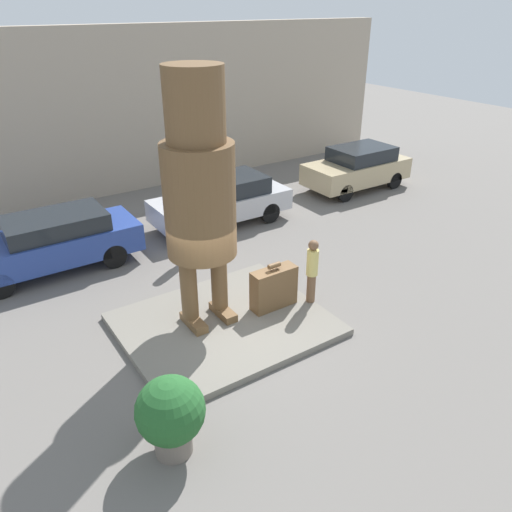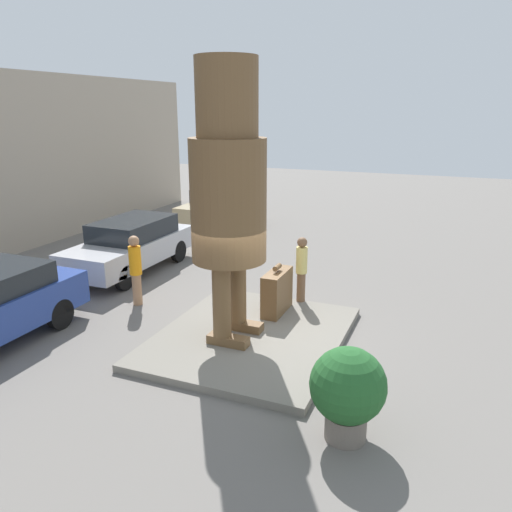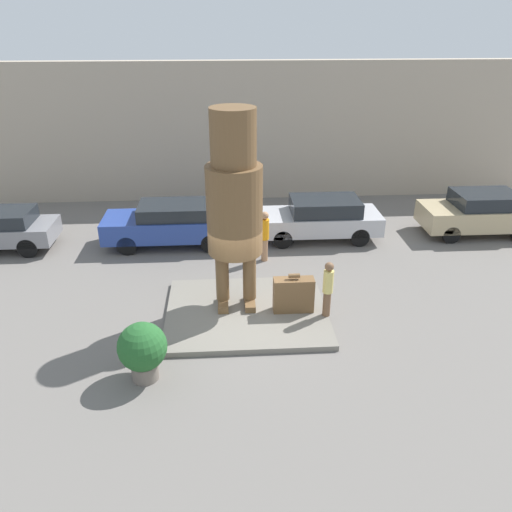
% 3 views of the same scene
% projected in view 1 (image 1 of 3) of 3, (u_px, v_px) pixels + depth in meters
% --- Properties ---
extents(ground_plane, '(60.00, 60.00, 0.00)m').
position_uv_depth(ground_plane, '(224.00, 327.00, 11.55)').
color(ground_plane, slate).
extents(pedestal, '(4.54, 3.78, 0.16)m').
position_uv_depth(pedestal, '(224.00, 324.00, 11.51)').
color(pedestal, slate).
rests_on(pedestal, ground_plane).
extents(building_backdrop, '(28.00, 0.60, 6.01)m').
position_uv_depth(building_backdrop, '(76.00, 118.00, 17.78)').
color(building_backdrop, tan).
rests_on(building_backdrop, ground_plane).
extents(statue_figure, '(1.50, 1.50, 5.56)m').
position_uv_depth(statue_figure, '(199.00, 184.00, 10.11)').
color(statue_figure, brown).
rests_on(statue_figure, pedestal).
extents(giant_suitcase, '(1.13, 0.40, 1.17)m').
position_uv_depth(giant_suitcase, '(274.00, 288.00, 11.82)').
color(giant_suitcase, brown).
rests_on(giant_suitcase, pedestal).
extents(tourist, '(0.28, 0.28, 1.64)m').
position_uv_depth(tourist, '(312.00, 269.00, 11.84)').
color(tourist, brown).
rests_on(tourist, pedestal).
extents(parked_car_blue, '(4.79, 1.79, 1.59)m').
position_uv_depth(parked_car_blue, '(51.00, 242.00, 13.63)').
color(parked_car_blue, '#284293').
rests_on(parked_car_blue, ground_plane).
extents(parked_car_silver, '(4.61, 1.81, 1.58)m').
position_uv_depth(parked_car_silver, '(222.00, 200.00, 16.52)').
color(parked_car_silver, '#B7B7BC').
rests_on(parked_car_silver, ground_plane).
extents(parked_car_tan, '(4.26, 1.86, 1.66)m').
position_uv_depth(parked_car_tan, '(358.00, 167.00, 19.63)').
color(parked_car_tan, tan).
rests_on(parked_car_tan, ground_plane).
extents(planter_pot, '(1.14, 1.14, 1.47)m').
position_uv_depth(planter_pot, '(171.00, 414.00, 8.00)').
color(planter_pot, '#70665B').
rests_on(planter_pot, ground_plane).
extents(worker_hivis, '(0.31, 0.31, 1.80)m').
position_uv_depth(worker_hivis, '(185.00, 229.00, 14.05)').
color(worker_hivis, '#A87A56').
rests_on(worker_hivis, ground_plane).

